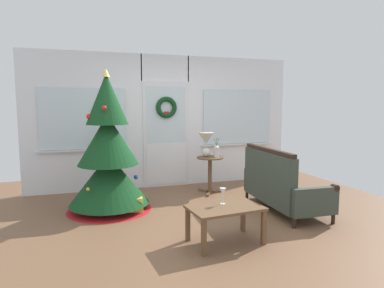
# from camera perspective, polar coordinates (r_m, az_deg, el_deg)

# --- Properties ---
(ground_plane) EXTENTS (6.76, 6.76, 0.00)m
(ground_plane) POSITION_cam_1_polar(r_m,az_deg,el_deg) (4.81, 1.49, -12.68)
(ground_plane) COLOR brown
(back_wall_with_door) EXTENTS (5.20, 0.19, 2.55)m
(back_wall_with_door) POSITION_cam_1_polar(r_m,az_deg,el_deg) (6.55, -4.56, 3.92)
(back_wall_with_door) COLOR white
(back_wall_with_door) RESTS_ON ground
(christmas_tree) EXTENTS (1.27, 1.27, 2.12)m
(christmas_tree) POSITION_cam_1_polar(r_m,az_deg,el_deg) (5.18, -14.10, -2.52)
(christmas_tree) COLOR #4C331E
(christmas_tree) RESTS_ON ground
(settee_sofa) EXTENTS (0.78, 1.58, 0.96)m
(settee_sofa) POSITION_cam_1_polar(r_m,az_deg,el_deg) (5.25, 14.68, -6.96)
(settee_sofa) COLOR black
(settee_sofa) RESTS_ON ground
(side_table) EXTENTS (0.50, 0.48, 0.67)m
(side_table) POSITION_cam_1_polar(r_m,az_deg,el_deg) (6.04, 3.08, -4.02)
(side_table) COLOR brown
(side_table) RESTS_ON ground
(table_lamp) EXTENTS (0.28, 0.28, 0.44)m
(table_lamp) POSITION_cam_1_polar(r_m,az_deg,el_deg) (5.99, 2.44, 0.50)
(table_lamp) COLOR silver
(table_lamp) RESTS_ON side_table
(flower_vase) EXTENTS (0.11, 0.10, 0.35)m
(flower_vase) POSITION_cam_1_polar(r_m,az_deg,el_deg) (5.97, 4.20, -1.15)
(flower_vase) COLOR beige
(flower_vase) RESTS_ON side_table
(coffee_table) EXTENTS (0.89, 0.60, 0.43)m
(coffee_table) POSITION_cam_1_polar(r_m,az_deg,el_deg) (3.95, 5.73, -11.49)
(coffee_table) COLOR brown
(coffee_table) RESTS_ON ground
(wine_glass) EXTENTS (0.08, 0.08, 0.20)m
(wine_glass) POSITION_cam_1_polar(r_m,az_deg,el_deg) (3.98, 5.29, -8.24)
(wine_glass) COLOR silver
(wine_glass) RESTS_ON coffee_table
(gift_box) EXTENTS (0.23, 0.20, 0.23)m
(gift_box) POSITION_cam_1_polar(r_m,az_deg,el_deg) (5.13, -9.79, -10.20)
(gift_box) COLOR #D8C64C
(gift_box) RESTS_ON ground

